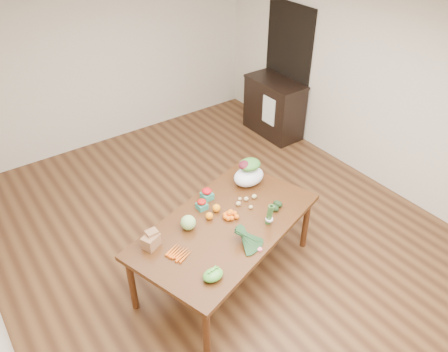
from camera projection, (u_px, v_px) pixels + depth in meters
floor at (219, 234)px, 5.43m from camera, size 6.00×6.00×0.00m
ceiling at (217, 9)px, 3.86m from camera, size 5.00×6.00×0.02m
room_walls at (218, 141)px, 4.64m from camera, size 5.02×6.02×2.70m
dining_table at (226, 249)px, 4.68m from camera, size 2.24×1.66×0.75m
doorway_dark at (287, 70)px, 7.06m from camera, size 0.02×1.00×2.10m
cabinet at (274, 107)px, 7.24m from camera, size 0.52×1.02×0.94m
dish_towel at (269, 111)px, 6.97m from camera, size 0.02×0.28×0.45m
paper_bag at (151, 240)px, 4.15m from camera, size 0.27×0.24×0.16m
cabbage at (188, 223)px, 4.36m from camera, size 0.15×0.15×0.15m
strawberry_basket_a at (202, 205)px, 4.63m from camera, size 0.13×0.13×0.09m
strawberry_basket_b at (207, 195)px, 4.77m from camera, size 0.15×0.15×0.11m
orange_a at (209, 216)px, 4.50m from camera, size 0.08×0.08×0.08m
orange_b at (216, 208)px, 4.60m from camera, size 0.09×0.09×0.09m
orange_c at (231, 213)px, 4.55m from camera, size 0.07×0.07×0.07m
mandarin_cluster at (229, 214)px, 4.52m from camera, size 0.23×0.23×0.09m
carrots at (179, 253)px, 4.11m from camera, size 0.27×0.27×0.03m
snap_pea_bag at (213, 275)px, 3.84m from camera, size 0.20×0.15×0.09m
kale_bunch at (251, 240)px, 4.16m from camera, size 0.42×0.48×0.16m
asparagus_bundle at (270, 215)px, 4.39m from camera, size 0.11×0.14×0.26m
potato_a at (238, 204)px, 4.69m from camera, size 0.06×0.05×0.05m
potato_b at (251, 207)px, 4.65m from camera, size 0.05×0.04×0.04m
potato_c at (246, 199)px, 4.76m from camera, size 0.06×0.05×0.05m
potato_d at (240, 199)px, 4.77m from camera, size 0.04×0.04×0.04m
potato_e at (254, 196)px, 4.79m from camera, size 0.06×0.05×0.05m
avocado_a at (274, 208)px, 4.61m from camera, size 0.10×0.13×0.07m
avocado_b at (278, 204)px, 4.67m from camera, size 0.10×0.12×0.07m
salad_bag at (249, 173)px, 4.94m from camera, size 0.44×0.38×0.29m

